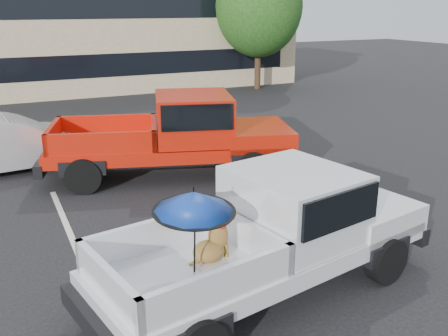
{
  "coord_description": "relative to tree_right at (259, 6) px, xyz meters",
  "views": [
    {
      "loc": [
        -4.09,
        -7.34,
        4.27
      ],
      "look_at": [
        -0.2,
        0.84,
        1.3
      ],
      "focal_mm": 40.0,
      "sensor_mm": 36.0,
      "label": 1
    }
  ],
  "objects": [
    {
      "name": "ground",
      "position": [
        -9.0,
        -16.0,
        -4.21
      ],
      "size": [
        90.0,
        90.0,
        0.0
      ],
      "primitive_type": "plane",
      "color": "black",
      "rests_on": "ground"
    },
    {
      "name": "tree_right",
      "position": [
        0.0,
        0.0,
        0.0
      ],
      "size": [
        4.46,
        4.46,
        6.78
      ],
      "color": "#332114",
      "rests_on": "ground"
    },
    {
      "name": "motel_building",
      "position": [
        -7.0,
        4.99,
        -1.0
      ],
      "size": [
        20.4,
        8.4,
        6.3
      ],
      "color": "tan",
      "rests_on": "ground"
    },
    {
      "name": "silver_pickup",
      "position": [
        -9.27,
        -17.39,
        -3.16
      ],
      "size": [
        5.95,
        2.98,
        2.06
      ],
      "rotation": [
        0.0,
        0.0,
        0.19
      ],
      "color": "black",
      "rests_on": "ground"
    },
    {
      "name": "tree_back",
      "position": [
        -3.0,
        8.0,
        0.2
      ],
      "size": [
        4.68,
        4.68,
        7.11
      ],
      "color": "#332114",
      "rests_on": "ground"
    },
    {
      "name": "red_pickup",
      "position": [
        -8.59,
        -11.63,
        -3.05
      ],
      "size": [
        6.8,
        4.01,
        2.12
      ],
      "rotation": [
        0.0,
        0.0,
        -0.3
      ],
      "color": "black",
      "rests_on": "ground"
    },
    {
      "name": "silver_sedan",
      "position": [
        -12.78,
        -9.28,
        -3.45
      ],
      "size": [
        4.71,
        2.0,
        1.51
      ],
      "primitive_type": "imported",
      "rotation": [
        0.0,
        0.0,
        1.66
      ],
      "color": "silver",
      "rests_on": "ground"
    },
    {
      "name": "stripe_left",
      "position": [
        -12.0,
        -14.0,
        -4.21
      ],
      "size": [
        0.12,
        5.0,
        0.01
      ],
      "primitive_type": "cube",
      "color": "silver",
      "rests_on": "ground"
    },
    {
      "name": "stripe_right",
      "position": [
        -6.0,
        -14.0,
        -4.21
      ],
      "size": [
        0.12,
        5.0,
        0.01
      ],
      "primitive_type": "cube",
      "color": "silver",
      "rests_on": "ground"
    }
  ]
}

